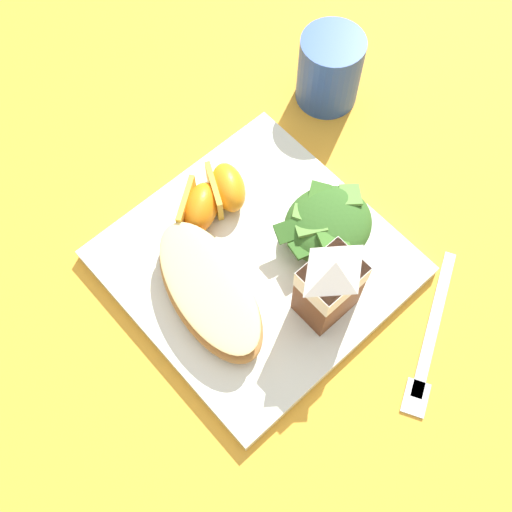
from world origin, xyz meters
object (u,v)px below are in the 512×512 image
drinking_blue_cup (329,70)px  milk_carton (330,283)px  green_salad_pile (328,224)px  cheesy_pizza_bread (207,288)px  white_plate (256,263)px  metal_fork (429,343)px  orange_wedge_front (227,188)px  orange_wedge_middle (199,207)px

drinking_blue_cup → milk_carton: bearing=44.6°
green_salad_pile → cheesy_pizza_bread: bearing=-12.4°
white_plate → metal_fork: size_ratio=1.61×
white_plate → orange_wedge_front: bearing=-109.7°
orange_wedge_front → metal_fork: (-0.04, 0.27, -0.03)m
orange_wedge_front → drinking_blue_cup: 0.20m
white_plate → orange_wedge_middle: 0.09m
cheesy_pizza_bread → green_salad_pile: 0.15m
green_salad_pile → orange_wedge_middle: (0.09, -0.11, -0.00)m
metal_fork → drinking_blue_cup: size_ratio=1.85×
orange_wedge_middle → milk_carton: bearing=99.5°
milk_carton → drinking_blue_cup: size_ratio=1.18×
white_plate → green_salad_pile: bearing=160.9°
orange_wedge_front → metal_fork: orange_wedge_front is taller
green_salad_pile → milk_carton: bearing=44.1°
green_salad_pile → metal_fork: green_salad_pile is taller
orange_wedge_middle → drinking_blue_cup: bearing=-171.7°
white_plate → orange_wedge_front: (-0.03, -0.08, 0.03)m
orange_wedge_front → milk_carton: bearing=86.5°
cheesy_pizza_bread → metal_fork: (-0.14, 0.19, -0.03)m
orange_wedge_middle → orange_wedge_front: bearing=177.6°
white_plate → green_salad_pile: 0.09m
metal_fork → orange_wedge_middle: bearing=-72.8°
green_salad_pile → metal_fork: (0.01, 0.16, -0.03)m
cheesy_pizza_bread → milk_carton: milk_carton is taller
drinking_blue_cup → green_salad_pile: bearing=44.8°
green_salad_pile → orange_wedge_front: green_salad_pile is taller
milk_carton → metal_fork: milk_carton is taller
orange_wedge_front → metal_fork: bearing=99.5°
milk_carton → orange_wedge_front: bearing=-93.5°
white_plate → cheesy_pizza_bread: bearing=-3.7°
drinking_blue_cup → orange_wedge_front: bearing=10.4°
orange_wedge_front → drinking_blue_cup: drinking_blue_cup is taller
white_plate → orange_wedge_middle: bearing=-83.2°
white_plate → orange_wedge_middle: size_ratio=4.01×
cheesy_pizza_bread → green_salad_pile: bearing=167.6°
drinking_blue_cup → cheesy_pizza_bread: bearing=21.2°
orange_wedge_middle → white_plate: bearing=96.8°
cheesy_pizza_bread → drinking_blue_cup: 0.31m
cheesy_pizza_bread → drinking_blue_cup: size_ratio=1.95×
green_salad_pile → orange_wedge_front: bearing=-64.8°
orange_wedge_middle → metal_fork: 0.28m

